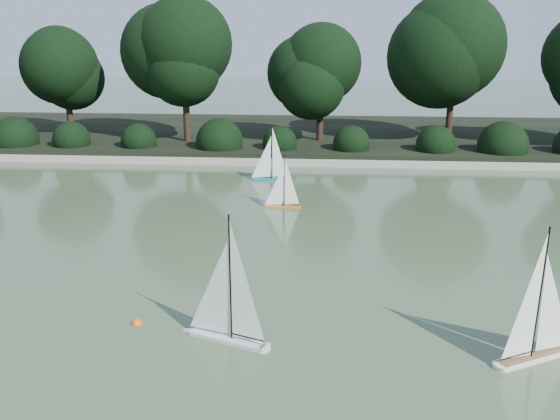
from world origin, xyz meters
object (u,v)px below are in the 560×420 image
Objects in this scene: sailboat_white_b at (542,337)px; sailboat_teal at (267,171)px; sailboat_white_a at (221,319)px; sailboat_orange at (280,199)px; race_buoy at (137,324)px.

sailboat_teal is at bearing 115.20° from sailboat_white_b.
sailboat_white_b reaches higher than sailboat_white_a.
sailboat_teal is (-0.50, 2.41, 0.04)m from sailboat_orange.
sailboat_orange is at bearing 87.59° from sailboat_white_a.
sailboat_white_a is 12.30× the size of race_buoy.
sailboat_teal is (-0.25, 8.18, -0.04)m from sailboat_white_a.
race_buoy is at bearing 174.53° from sailboat_white_b.
sailboat_white_b is at bearing -59.96° from sailboat_orange.
sailboat_white_b is 1.44× the size of sailboat_orange.
race_buoy is at bearing -104.17° from sailboat_orange.
sailboat_white_b is 6.84m from sailboat_orange.
sailboat_orange is at bearing 120.04° from sailboat_white_b.
sailboat_white_a is 8.18m from sailboat_teal.
sailboat_white_b reaches higher than sailboat_orange.
sailboat_white_a is at bearing -88.23° from sailboat_teal.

